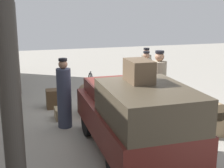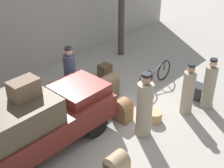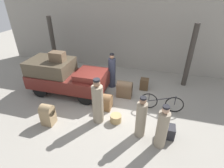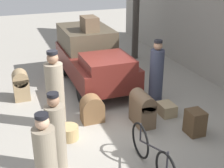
{
  "view_description": "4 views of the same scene",
  "coord_description": "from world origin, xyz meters",
  "px_view_note": "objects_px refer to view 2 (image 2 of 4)",
  "views": [
    {
      "loc": [
        -7.8,
        2.6,
        3.03
      ],
      "look_at": [
        0.2,
        0.2,
        0.95
      ],
      "focal_mm": 50.0,
      "sensor_mm": 36.0,
      "label": 1
    },
    {
      "loc": [
        -5.41,
        -5.02,
        5.41
      ],
      "look_at": [
        0.2,
        0.2,
        0.95
      ],
      "focal_mm": 50.0,
      "sensor_mm": 36.0,
      "label": 2
    },
    {
      "loc": [
        1.9,
        -6.04,
        4.69
      ],
      "look_at": [
        0.2,
        0.2,
        0.95
      ],
      "focal_mm": 28.0,
      "sensor_mm": 36.0,
      "label": 3
    },
    {
      "loc": [
        6.55,
        -2.16,
        3.82
      ],
      "look_at": [
        0.2,
        0.2,
        0.95
      ],
      "focal_mm": 50.0,
      "sensor_mm": 36.0,
      "label": 4
    }
  ],
  "objects_px": {
    "conductor_in_dark_uniform": "(188,91)",
    "trunk_wicker_pale": "(122,110)",
    "porter_lifting_near_truck": "(144,108)",
    "truck": "(37,119)",
    "trunk_umber_medium": "(197,91)",
    "suitcase_tan_flat": "(105,72)",
    "bicycle": "(155,75)",
    "trunk_large_brown": "(86,88)",
    "trunk_on_truck_roof": "(24,89)",
    "porter_carrying_trunk": "(70,77)",
    "suitcase_small_leather": "(107,87)",
    "wicker_basket": "(154,116)",
    "porter_with_bicycle": "(209,86)"
  },
  "relations": [
    {
      "from": "porter_with_bicycle",
      "to": "trunk_umber_medium",
      "type": "relative_size",
      "value": 3.57
    },
    {
      "from": "porter_lifting_near_truck",
      "to": "suitcase_tan_flat",
      "type": "bearing_deg",
      "value": 62.83
    },
    {
      "from": "wicker_basket",
      "to": "trunk_umber_medium",
      "type": "height_order",
      "value": "trunk_umber_medium"
    },
    {
      "from": "bicycle",
      "to": "trunk_on_truck_roof",
      "type": "xyz_separation_m",
      "value": [
        -4.74,
        0.25,
        1.46
      ]
    },
    {
      "from": "porter_lifting_near_truck",
      "to": "trunk_on_truck_roof",
      "type": "distance_m",
      "value": 3.04
    },
    {
      "from": "truck",
      "to": "trunk_umber_medium",
      "type": "height_order",
      "value": "truck"
    },
    {
      "from": "truck",
      "to": "wicker_basket",
      "type": "height_order",
      "value": "truck"
    },
    {
      "from": "bicycle",
      "to": "porter_with_bicycle",
      "type": "relative_size",
      "value": 1.11
    },
    {
      "from": "bicycle",
      "to": "trunk_umber_medium",
      "type": "relative_size",
      "value": 3.95
    },
    {
      "from": "trunk_on_truck_roof",
      "to": "wicker_basket",
      "type": "bearing_deg",
      "value": -25.11
    },
    {
      "from": "bicycle",
      "to": "suitcase_small_leather",
      "type": "bearing_deg",
      "value": 160.32
    },
    {
      "from": "wicker_basket",
      "to": "porter_with_bicycle",
      "type": "xyz_separation_m",
      "value": [
        1.68,
        -0.72,
        0.58
      ]
    },
    {
      "from": "bicycle",
      "to": "trunk_large_brown",
      "type": "xyz_separation_m",
      "value": [
        -1.88,
        1.38,
        -0.23
      ]
    },
    {
      "from": "wicker_basket",
      "to": "suitcase_tan_flat",
      "type": "height_order",
      "value": "suitcase_tan_flat"
    },
    {
      "from": "bicycle",
      "to": "conductor_in_dark_uniform",
      "type": "xyz_separation_m",
      "value": [
        -0.67,
        -1.63,
        0.35
      ]
    },
    {
      "from": "bicycle",
      "to": "trunk_large_brown",
      "type": "relative_size",
      "value": 3.73
    },
    {
      "from": "trunk_wicker_pale",
      "to": "trunk_umber_medium",
      "type": "distance_m",
      "value": 2.7
    },
    {
      "from": "porter_lifting_near_truck",
      "to": "trunk_wicker_pale",
      "type": "relative_size",
      "value": 2.76
    },
    {
      "from": "porter_with_bicycle",
      "to": "trunk_on_truck_roof",
      "type": "height_order",
      "value": "trunk_on_truck_roof"
    },
    {
      "from": "bicycle",
      "to": "trunk_on_truck_roof",
      "type": "height_order",
      "value": "trunk_on_truck_roof"
    },
    {
      "from": "suitcase_tan_flat",
      "to": "porter_lifting_near_truck",
      "type": "bearing_deg",
      "value": -117.17
    },
    {
      "from": "porter_carrying_trunk",
      "to": "trunk_large_brown",
      "type": "height_order",
      "value": "porter_carrying_trunk"
    },
    {
      "from": "wicker_basket",
      "to": "trunk_wicker_pale",
      "type": "bearing_deg",
      "value": 128.34
    },
    {
      "from": "wicker_basket",
      "to": "conductor_in_dark_uniform",
      "type": "distance_m",
      "value": 1.22
    },
    {
      "from": "porter_lifting_near_truck",
      "to": "suitcase_small_leather",
      "type": "xyz_separation_m",
      "value": [
        0.63,
        1.92,
        -0.42
      ]
    },
    {
      "from": "conductor_in_dark_uniform",
      "to": "trunk_on_truck_roof",
      "type": "relative_size",
      "value": 2.45
    },
    {
      "from": "wicker_basket",
      "to": "trunk_large_brown",
      "type": "height_order",
      "value": "same"
    },
    {
      "from": "suitcase_small_leather",
      "to": "wicker_basket",
      "type": "bearing_deg",
      "value": -88.77
    },
    {
      "from": "conductor_in_dark_uniform",
      "to": "trunk_large_brown",
      "type": "relative_size",
      "value": 3.35
    },
    {
      "from": "porter_with_bicycle",
      "to": "suitcase_tan_flat",
      "type": "bearing_deg",
      "value": 104.54
    },
    {
      "from": "porter_carrying_trunk",
      "to": "suitcase_tan_flat",
      "type": "height_order",
      "value": "porter_carrying_trunk"
    },
    {
      "from": "truck",
      "to": "suitcase_small_leather",
      "type": "xyz_separation_m",
      "value": [
        2.84,
        0.36,
        -0.47
      ]
    },
    {
      "from": "truck",
      "to": "trunk_wicker_pale",
      "type": "relative_size",
      "value": 5.49
    },
    {
      "from": "trunk_umber_medium",
      "to": "trunk_wicker_pale",
      "type": "bearing_deg",
      "value": 158.67
    },
    {
      "from": "bicycle",
      "to": "wicker_basket",
      "type": "height_order",
      "value": "bicycle"
    },
    {
      "from": "conductor_in_dark_uniform",
      "to": "trunk_wicker_pale",
      "type": "bearing_deg",
      "value": 143.43
    },
    {
      "from": "porter_lifting_near_truck",
      "to": "trunk_umber_medium",
      "type": "bearing_deg",
      "value": -3.04
    },
    {
      "from": "porter_carrying_trunk",
      "to": "trunk_large_brown",
      "type": "bearing_deg",
      "value": -0.04
    },
    {
      "from": "bicycle",
      "to": "porter_carrying_trunk",
      "type": "distance_m",
      "value": 2.9
    },
    {
      "from": "bicycle",
      "to": "conductor_in_dark_uniform",
      "type": "relative_size",
      "value": 1.11
    },
    {
      "from": "bicycle",
      "to": "suitcase_tan_flat",
      "type": "distance_m",
      "value": 1.75
    },
    {
      "from": "trunk_wicker_pale",
      "to": "trunk_umber_medium",
      "type": "xyz_separation_m",
      "value": [
        2.51,
        -0.98,
        -0.09
      ]
    },
    {
      "from": "porter_lifting_near_truck",
      "to": "porter_with_bicycle",
      "type": "distance_m",
      "value": 2.43
    },
    {
      "from": "porter_lifting_near_truck",
      "to": "porter_with_bicycle",
      "type": "relative_size",
      "value": 1.15
    },
    {
      "from": "porter_carrying_trunk",
      "to": "trunk_wicker_pale",
      "type": "height_order",
      "value": "porter_carrying_trunk"
    },
    {
      "from": "porter_carrying_trunk",
      "to": "trunk_wicker_pale",
      "type": "bearing_deg",
      "value": -81.06
    },
    {
      "from": "bicycle",
      "to": "trunk_wicker_pale",
      "type": "bearing_deg",
      "value": -167.88
    },
    {
      "from": "porter_lifting_near_truck",
      "to": "trunk_large_brown",
      "type": "bearing_deg",
      "value": 80.72
    },
    {
      "from": "porter_carrying_trunk",
      "to": "trunk_umber_medium",
      "type": "height_order",
      "value": "porter_carrying_trunk"
    },
    {
      "from": "porter_lifting_near_truck",
      "to": "suitcase_tan_flat",
      "type": "relative_size",
      "value": 3.21
    }
  ]
}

